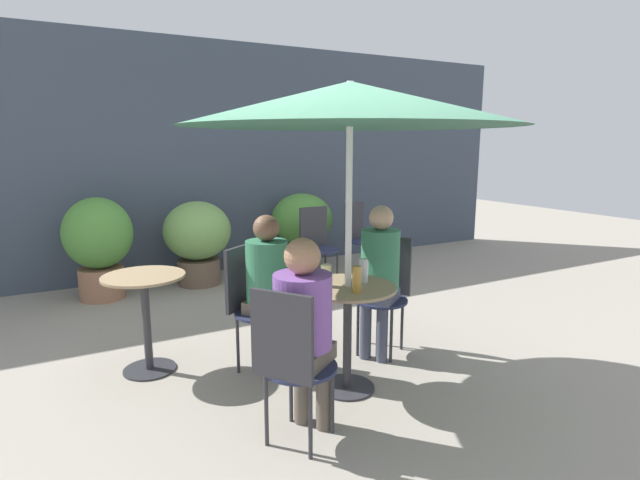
{
  "coord_description": "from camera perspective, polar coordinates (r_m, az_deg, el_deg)",
  "views": [
    {
      "loc": [
        -1.66,
        -2.82,
        1.7
      ],
      "look_at": [
        0.06,
        0.37,
        1.0
      ],
      "focal_mm": 28.0,
      "sensor_mm": 36.0,
      "label": 1
    }
  ],
  "objects": [
    {
      "name": "beer_glass_2",
      "position": [
        3.37,
        0.69,
        -4.08
      ],
      "size": [
        0.07,
        0.07,
        0.15
      ],
      "color": "beige",
      "rests_on": "cafe_table_near"
    },
    {
      "name": "bistro_chair_4",
      "position": [
        6.04,
        -0.34,
        0.08
      ],
      "size": [
        0.43,
        0.43,
        0.95
      ],
      "rotation": [
        0.0,
        0.0,
        0.02
      ],
      "color": "#232847",
      "rests_on": "ground_plane"
    },
    {
      "name": "potted_plant_1",
      "position": [
        6.23,
        -13.82,
        0.36
      ],
      "size": [
        0.81,
        0.81,
        1.02
      ],
      "color": "brown",
      "rests_on": "ground_plane"
    },
    {
      "name": "beer_glass_1",
      "position": [
        3.49,
        5.0,
        -3.5
      ],
      "size": [
        0.06,
        0.06,
        0.16
      ],
      "color": "silver",
      "rests_on": "cafe_table_near"
    },
    {
      "name": "cafe_table_near",
      "position": [
        3.47,
        3.17,
        -8.49
      ],
      "size": [
        0.66,
        0.66,
        0.75
      ],
      "color": "#2D2D33",
      "rests_on": "ground_plane"
    },
    {
      "name": "potted_plant_0",
      "position": [
        5.98,
        -23.99,
        -0.12
      ],
      "size": [
        0.73,
        0.73,
        1.13
      ],
      "color": "#93664C",
      "rests_on": "ground_plane"
    },
    {
      "name": "beer_glass_0",
      "position": [
        3.25,
        4.23,
        -4.49
      ],
      "size": [
        0.06,
        0.06,
        0.17
      ],
      "color": "#B28433",
      "rests_on": "cafe_table_near"
    },
    {
      "name": "bistro_chair_3",
      "position": [
        6.53,
        4.53,
        0.88
      ],
      "size": [
        0.46,
        0.48,
        0.95
      ],
      "rotation": [
        0.0,
        0.0,
        0.37
      ],
      "color": "#232847",
      "rests_on": "ground_plane"
    },
    {
      "name": "bistro_chair_2",
      "position": [
        2.81,
        -3.38,
        -13.04
      ],
      "size": [
        0.49,
        0.49,
        0.95
      ],
      "rotation": [
        0.0,
        0.0,
        -4.1
      ],
      "color": "#232847",
      "rests_on": "ground_plane"
    },
    {
      "name": "potted_plant_2",
      "position": [
        6.82,
        -2.07,
        1.81
      ],
      "size": [
        0.83,
        0.83,
        1.04
      ],
      "color": "brown",
      "rests_on": "ground_plane"
    },
    {
      "name": "ground_plane",
      "position": [
        3.69,
        1.99,
        -16.55
      ],
      "size": [
        20.0,
        20.0,
        0.0
      ],
      "primitive_type": "plane",
      "color": "gray"
    },
    {
      "name": "seated_person_0",
      "position": [
        3.98,
        6.82,
        -3.12
      ],
      "size": [
        0.39,
        0.38,
        1.23
      ],
      "rotation": [
        0.0,
        0.0,
        -0.96
      ],
      "color": "#42475B",
      "rests_on": "ground_plane"
    },
    {
      "name": "seated_person_2",
      "position": [
        2.88,
        -1.84,
        -9.14
      ],
      "size": [
        0.42,
        0.42,
        1.19
      ],
      "rotation": [
        0.0,
        0.0,
        2.19
      ],
      "color": "brown",
      "rests_on": "ground_plane"
    },
    {
      "name": "seated_person_1",
      "position": [
        3.7,
        -5.88,
        -4.49
      ],
      "size": [
        0.39,
        0.39,
        1.2
      ],
      "rotation": [
        0.0,
        0.0,
        0.62
      ],
      "color": "brown",
      "rests_on": "ground_plane"
    },
    {
      "name": "umbrella",
      "position": [
        3.28,
        3.44,
        15.21
      ],
      "size": [
        2.19,
        2.19,
        2.09
      ],
      "color": "silver",
      "rests_on": "ground_plane"
    },
    {
      "name": "cafe_table_far",
      "position": [
        3.96,
        -19.33,
        -6.99
      ],
      "size": [
        0.6,
        0.6,
        0.75
      ],
      "color": "#2D2D33",
      "rests_on": "ground_plane"
    },
    {
      "name": "bistro_chair_0",
      "position": [
        4.17,
        7.48,
        -5.0
      ],
      "size": [
        0.49,
        0.49,
        0.95
      ],
      "rotation": [
        0.0,
        0.0,
        -0.96
      ],
      "color": "#232847",
      "rests_on": "ground_plane"
    },
    {
      "name": "storefront_wall",
      "position": [
        6.71,
        -14.19,
        8.91
      ],
      "size": [
        10.0,
        0.06,
        3.0
      ],
      "color": "#3D4756",
      "rests_on": "ground_plane"
    },
    {
      "name": "bistro_chair_1",
      "position": [
        3.83,
        -7.83,
        -6.47
      ],
      "size": [
        0.49,
        0.49,
        0.95
      ],
      "rotation": [
        0.0,
        0.0,
        0.62
      ],
      "color": "#232847",
      "rests_on": "ground_plane"
    }
  ]
}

